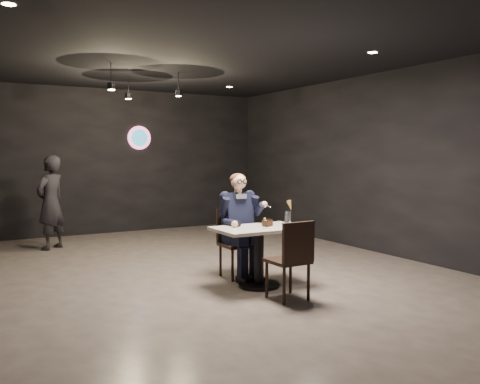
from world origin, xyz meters
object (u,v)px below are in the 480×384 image
main_table (259,257)px  chair_far (238,243)px  seated_man (238,224)px  chair_near (288,259)px  sundae_glass (288,218)px  passerby (51,202)px

main_table → chair_far: (0.00, 0.55, 0.09)m
chair_far → seated_man: (0.00, 0.00, 0.26)m
chair_near → seated_man: (0.00, 1.17, 0.26)m
sundae_glass → passerby: (-2.24, 3.96, -0.02)m
chair_far → passerby: bearing=118.6°
chair_near → sundae_glass: (0.41, 0.58, 0.38)m
main_table → sundae_glass: sundae_glass is taller
seated_man → passerby: passerby is taller
chair_near → passerby: size_ratio=0.56×
main_table → chair_near: 0.63m
chair_near → passerby: bearing=110.4°
chair_near → passerby: 4.91m
main_table → seated_man: bearing=90.0°
seated_man → chair_near: bearing=-90.0°
seated_man → sundae_glass: seated_man is taller
chair_far → passerby: size_ratio=0.56×
sundae_glass → chair_far: bearing=124.7°
main_table → chair_near: (0.00, -0.62, 0.09)m
main_table → chair_near: size_ratio=1.20×
seated_man → sundae_glass: 0.73m
passerby → chair_near: bearing=72.8°
chair_near → seated_man: size_ratio=0.64×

